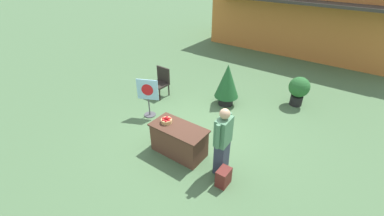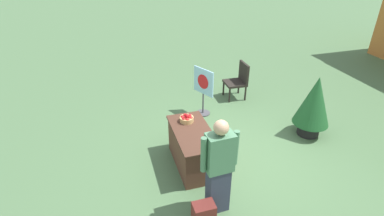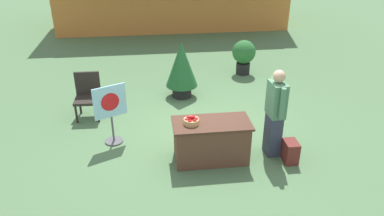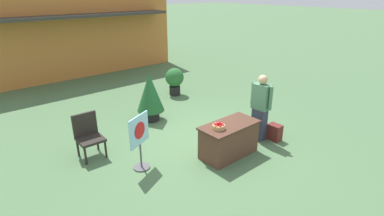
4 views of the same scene
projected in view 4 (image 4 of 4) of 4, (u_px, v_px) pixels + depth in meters
ground_plane at (205, 141)px, 7.68m from camera, size 120.00×120.00×0.00m
storefront_building at (63, 24)px, 13.68m from camera, size 9.18×4.50×4.23m
display_table at (229, 139)px, 6.90m from camera, size 1.42×0.70×0.78m
apple_basket at (219, 126)px, 6.50m from camera, size 0.27×0.27×0.16m
person_visitor at (260, 107)px, 7.49m from camera, size 0.28×0.61×1.70m
backpack at (275, 132)px, 7.66m from camera, size 0.24×0.34×0.42m
poster_board at (140, 140)px, 6.26m from camera, size 0.61×0.36×1.23m
patio_chair at (88, 134)px, 6.82m from camera, size 0.57×0.57×1.01m
potted_plant_far_right at (150, 94)px, 8.60m from camera, size 0.79×0.79×1.42m
potted_plant_near_left at (175, 79)px, 10.81m from camera, size 0.67×0.67×1.00m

